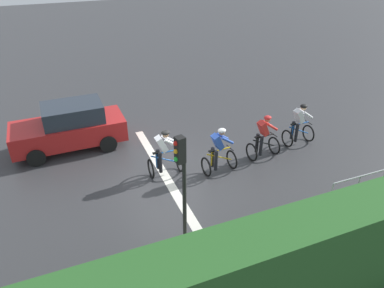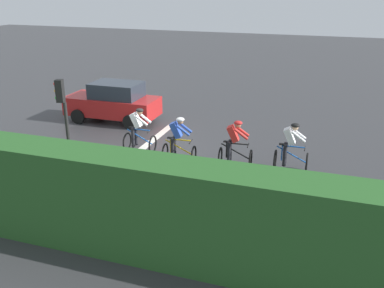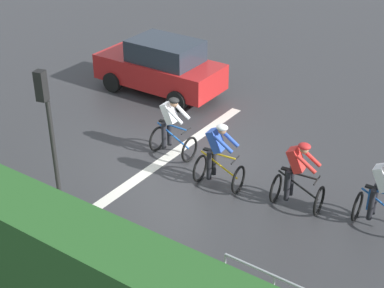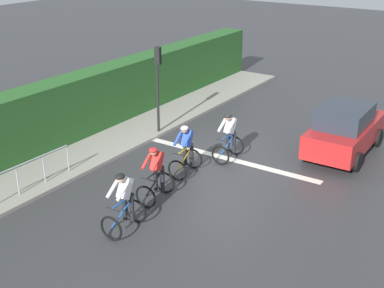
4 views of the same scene
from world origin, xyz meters
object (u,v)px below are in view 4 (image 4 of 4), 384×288
Objects in this scene: cyclist_mid at (186,151)px; pedestrian_railing_kerbside at (30,168)px; cyclist_fourth at (229,137)px; cyclist_second at (156,175)px; cyclist_lead at (124,203)px; car_red at (345,130)px; traffic_light_near_crossing at (158,77)px.

cyclist_mid is 0.56× the size of pedestrian_railing_kerbside.
cyclist_second is at bearing 85.22° from cyclist_fourth.
cyclist_lead is 1.82m from cyclist_second.
cyclist_fourth is at bearing 41.00° from car_red.
traffic_light_near_crossing is 6.13m from pedestrian_railing_kerbside.
cyclist_second is (0.34, -1.79, 0.00)m from cyclist_lead.
traffic_light_near_crossing is (2.86, -2.39, 1.43)m from cyclist_mid.
cyclist_fourth is 0.50× the size of traffic_light_near_crossing.
cyclist_fourth is (0.04, -5.45, 0.00)m from cyclist_lead.
pedestrian_railing_kerbside is (6.75, 7.99, -0.11)m from car_red.
traffic_light_near_crossing is 1.13× the size of pedestrian_railing_kerbside.
cyclist_lead and cyclist_second have the same top height.
cyclist_mid is 4.73m from pedestrian_railing_kerbside.
cyclist_second reaches higher than pedestrian_railing_kerbside.
cyclist_lead reaches higher than pedestrian_railing_kerbside.
cyclist_mid reaches higher than pedestrian_railing_kerbside.
cyclist_lead is 0.40× the size of car_red.
cyclist_lead is at bearing 99.17° from cyclist_mid.
car_red reaches higher than cyclist_second.
cyclist_fourth reaches higher than pedestrian_railing_kerbside.
car_red is at bearing -162.54° from traffic_light_near_crossing.
cyclist_fourth is (-0.56, -1.75, 0.00)m from cyclist_mid.
traffic_light_near_crossing is (3.12, -4.29, 1.43)m from cyclist_second.
cyclist_lead is 1.00× the size of cyclist_mid.
pedestrian_railing_kerbside is at bearing 26.21° from cyclist_second.
cyclist_second is at bearing -79.21° from cyclist_lead.
traffic_light_near_crossing is (3.46, -6.08, 1.43)m from cyclist_lead.
car_red is at bearing -139.00° from cyclist_fourth.
cyclist_second and cyclist_mid have the same top height.
car_red reaches higher than pedestrian_railing_kerbside.
cyclist_lead is 3.74m from cyclist_mid.
pedestrian_railing_kerbside is (0.25, 5.95, -1.46)m from traffic_light_near_crossing.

